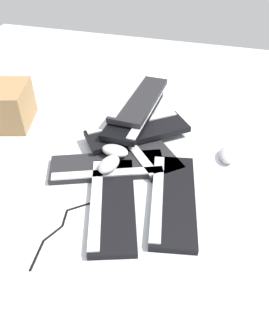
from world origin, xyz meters
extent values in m
plane|color=silver|center=(0.00, 0.00, 0.00)|extent=(3.20, 3.20, 0.00)
cube|color=#232326|center=(0.29, 0.07, 0.01)|extent=(0.43, 0.40, 0.02)
cube|color=silver|center=(0.26, 0.11, 0.03)|extent=(0.34, 0.31, 0.01)
cube|color=#232326|center=(0.11, 0.16, 0.01)|extent=(0.30, 0.46, 0.02)
cube|color=silver|center=(0.06, 0.14, 0.03)|extent=(0.19, 0.40, 0.01)
cube|color=black|center=(-0.07, 0.08, 0.01)|extent=(0.46, 0.28, 0.02)
cube|color=silver|center=(-0.09, 0.13, 0.03)|extent=(0.41, 0.17, 0.01)
cube|color=black|center=(0.01, -0.12, 0.01)|extent=(0.46, 0.23, 0.02)
cube|color=#B2B5BA|center=(0.00, -0.06, 0.03)|extent=(0.42, 0.12, 0.01)
cube|color=black|center=(0.34, 0.10, 0.04)|extent=(0.39, 0.44, 0.02)
cube|color=silver|center=(0.38, 0.14, 0.06)|extent=(0.29, 0.35, 0.01)
cube|color=black|center=(0.42, 0.15, 0.07)|extent=(0.45, 0.17, 0.02)
cube|color=silver|center=(0.42, 0.09, 0.09)|extent=(0.42, 0.05, 0.01)
cube|color=#232326|center=(0.51, 0.14, 0.10)|extent=(0.45, 0.17, 0.02)
cube|color=silver|center=(0.51, 0.20, 0.12)|extent=(0.42, 0.06, 0.01)
ellipsoid|color=silver|center=(0.17, 0.15, 0.05)|extent=(0.08, 0.12, 0.04)
ellipsoid|color=silver|center=(0.41, 0.09, 0.02)|extent=(0.12, 0.12, 0.04)
ellipsoid|color=#B7B7BC|center=(0.08, 0.14, 0.05)|extent=(0.12, 0.09, 0.04)
ellipsoid|color=#B7B7BC|center=(0.31, -0.28, 0.02)|extent=(0.12, 0.08, 0.04)
cylinder|color=black|center=(0.30, 0.21, 0.00)|extent=(0.03, 0.09, 0.01)
cylinder|color=black|center=(0.26, 0.15, 0.00)|extent=(0.06, 0.04, 0.01)
cylinder|color=black|center=(0.20, 0.11, 0.00)|extent=(0.07, 0.04, 0.01)
cylinder|color=black|center=(0.10, 0.10, 0.00)|extent=(0.12, 0.02, 0.01)
cylinder|color=black|center=(0.01, 0.11, 0.00)|extent=(0.07, 0.02, 0.01)
cylinder|color=black|center=(-0.05, 0.13, 0.00)|extent=(0.05, 0.04, 0.01)
cylinder|color=black|center=(-0.10, 0.18, 0.00)|extent=(0.07, 0.08, 0.01)
cylinder|color=black|center=(-0.17, 0.21, 0.00)|extent=(0.07, 0.02, 0.01)
cylinder|color=black|center=(-0.24, 0.22, 0.00)|extent=(0.07, 0.04, 0.01)
cylinder|color=black|center=(-0.32, 0.23, 0.00)|extent=(0.11, 0.02, 0.01)
sphere|color=black|center=(0.31, 0.25, 0.00)|extent=(0.01, 0.01, 0.01)
sphere|color=black|center=(0.29, 0.16, 0.00)|extent=(0.01, 0.01, 0.01)
sphere|color=black|center=(0.23, 0.13, 0.00)|extent=(0.01, 0.01, 0.01)
sphere|color=black|center=(0.16, 0.09, 0.00)|extent=(0.01, 0.01, 0.01)
sphere|color=black|center=(0.04, 0.10, 0.00)|extent=(0.01, 0.01, 0.01)
sphere|color=black|center=(-0.02, 0.11, 0.00)|extent=(0.01, 0.01, 0.01)
sphere|color=black|center=(-0.07, 0.14, 0.00)|extent=(0.01, 0.01, 0.01)
sphere|color=black|center=(-0.13, 0.22, 0.00)|extent=(0.01, 0.01, 0.01)
sphere|color=black|center=(-0.20, 0.21, 0.00)|extent=(0.01, 0.01, 0.01)
sphere|color=black|center=(-0.27, 0.24, 0.00)|extent=(0.01, 0.01, 0.01)
sphere|color=black|center=(-0.38, 0.22, 0.00)|extent=(0.01, 0.01, 0.01)
cube|color=#9E774C|center=(0.30, 0.72, 0.09)|extent=(0.28, 0.27, 0.18)
camera|label=1|loc=(-0.80, -0.21, 0.83)|focal=35.00mm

